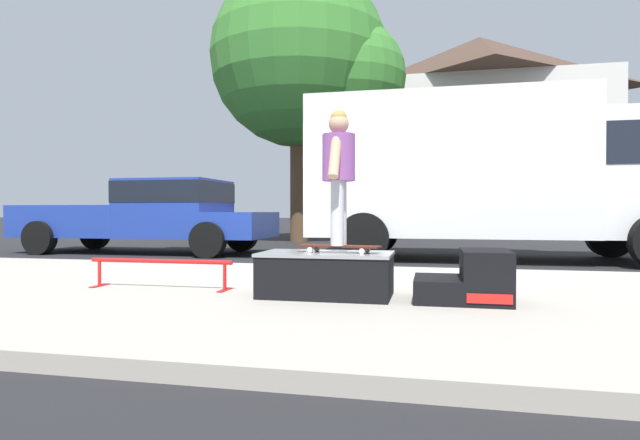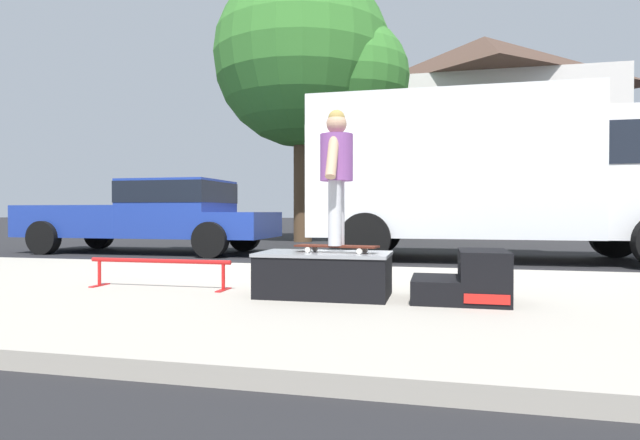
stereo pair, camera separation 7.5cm
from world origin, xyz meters
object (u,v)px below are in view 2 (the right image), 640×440
(skate_box, at_px, (324,273))
(pickup_truck_blue, at_px, (156,213))
(kicker_ramp, at_px, (468,280))
(skateboard, at_px, (336,247))
(street_tree_main, at_px, (313,63))
(grind_rail, at_px, (159,266))
(skater_kid, at_px, (336,166))
(box_truck, at_px, (499,170))

(skate_box, relative_size, pickup_truck_blue, 0.22)
(kicker_ramp, distance_m, skateboard, 1.21)
(pickup_truck_blue, bearing_deg, kicker_ramp, -41.23)
(skate_box, height_order, skateboard, skateboard)
(pickup_truck_blue, bearing_deg, street_tree_main, 63.63)
(grind_rail, xyz_separation_m, street_tree_main, (-0.91, 10.38, 5.09))
(grind_rail, xyz_separation_m, skateboard, (1.90, -0.13, 0.24))
(skateboard, relative_size, pickup_truck_blue, 0.14)
(skater_kid, bearing_deg, skate_box, 173.01)
(skate_box, height_order, street_tree_main, street_tree_main)
(skateboard, height_order, pickup_truck_blue, pickup_truck_blue)
(skater_kid, height_order, box_truck, box_truck)
(box_truck, bearing_deg, kicker_ramp, -98.96)
(skate_box, height_order, skater_kid, skater_kid)
(kicker_ramp, bearing_deg, street_tree_main, 110.81)
(street_tree_main, bearing_deg, skateboard, -75.05)
(skate_box, distance_m, pickup_truck_blue, 7.61)
(skateboard, distance_m, skater_kid, 0.75)
(skate_box, bearing_deg, skater_kid, -6.99)
(grind_rail, xyz_separation_m, box_truck, (3.94, 5.35, 1.35))
(skate_box, relative_size, skater_kid, 0.98)
(skateboard, bearing_deg, skater_kid, -63.43)
(kicker_ramp, xyz_separation_m, street_tree_main, (-3.99, 10.50, 5.13))
(grind_rail, height_order, skater_kid, skater_kid)
(skateboard, distance_m, box_truck, 5.95)
(grind_rail, bearing_deg, box_truck, 53.61)
(kicker_ramp, distance_m, pickup_truck_blue, 8.54)
(kicker_ramp, xyz_separation_m, pickup_truck_blue, (-6.41, 5.62, 0.58))
(grind_rail, xyz_separation_m, pickup_truck_blue, (-3.33, 5.50, 0.54))
(kicker_ramp, xyz_separation_m, skater_kid, (-1.18, -0.01, 1.03))
(skate_box, xyz_separation_m, grind_rail, (-1.78, 0.11, 0.01))
(street_tree_main, bearing_deg, skate_box, -75.64)
(kicker_ramp, bearing_deg, box_truck, 81.04)
(skateboard, bearing_deg, skate_box, 173.01)
(skater_kid, distance_m, box_truck, 5.85)
(skate_box, xyz_separation_m, skater_kid, (0.12, -0.01, 1.00))
(kicker_ramp, xyz_separation_m, skateboard, (-1.18, -0.01, 0.28))
(kicker_ramp, bearing_deg, skater_kid, -179.31)
(skate_box, xyz_separation_m, street_tree_main, (-2.69, 10.50, 5.10))
(skateboard, relative_size, box_truck, 0.12)
(skateboard, relative_size, skater_kid, 0.64)
(grind_rail, height_order, pickup_truck_blue, pickup_truck_blue)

